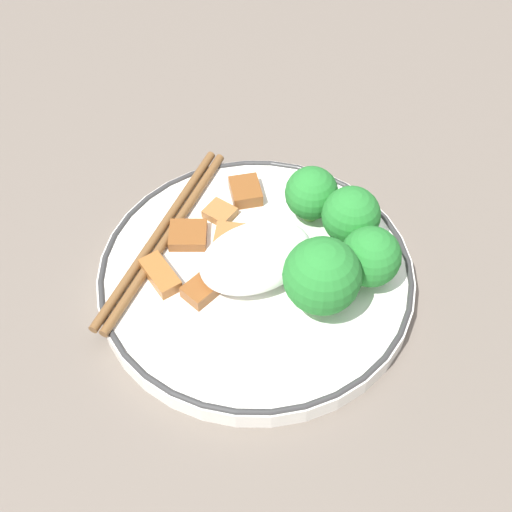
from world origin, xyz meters
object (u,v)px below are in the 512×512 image
at_px(broccoli_back_left, 322,276).
at_px(broccoli_back_right, 351,216).
at_px(broccoli_mid_left, 311,193).
at_px(chopsticks, 163,235).
at_px(plate, 256,276).
at_px(broccoli_back_center, 370,257).

bearing_deg(broccoli_back_left, broccoli_back_right, -140.15).
relative_size(broccoli_back_left, broccoli_back_right, 1.22).
height_order(broccoli_back_left, broccoli_mid_left, broccoli_back_left).
bearing_deg(chopsticks, broccoli_mid_left, 164.21).
xyz_separation_m(plate, chopsticks, (0.05, -0.07, 0.01)).
distance_m(plate, chopsticks, 0.09).
bearing_deg(broccoli_back_center, chopsticks, -41.58).
distance_m(broccoli_back_center, broccoli_back_right, 0.04).
height_order(plate, broccoli_back_center, broccoli_back_center).
height_order(broccoli_back_left, broccoli_back_right, broccoli_back_left).
relative_size(plate, chopsticks, 1.50).
height_order(broccoli_back_center, broccoli_mid_left, broccoli_back_center).
relative_size(plate, broccoli_back_right, 4.60).
xyz_separation_m(broccoli_back_right, broccoli_mid_left, (0.01, -0.04, -0.00)).
bearing_deg(broccoli_back_right, broccoli_back_center, 79.74).
xyz_separation_m(broccoli_back_center, broccoli_back_right, (-0.01, -0.04, 0.00)).
relative_size(plate, broccoli_mid_left, 5.06).
bearing_deg(broccoli_back_left, chopsticks, -55.61).
relative_size(broccoli_back_center, broccoli_mid_left, 1.03).
height_order(broccoli_back_right, chopsticks, broccoli_back_right).
height_order(plate, broccoli_back_right, broccoli_back_right).
xyz_separation_m(broccoli_mid_left, chopsticks, (0.12, -0.03, -0.02)).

